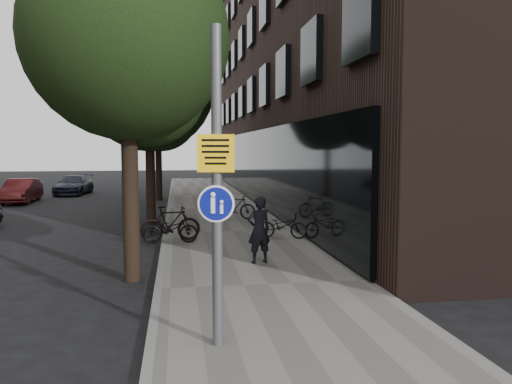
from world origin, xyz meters
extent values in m
plane|color=black|center=(0.00, 0.00, 0.00)|extent=(120.00, 120.00, 0.00)
cube|color=slate|center=(0.25, 10.00, 0.06)|extent=(4.50, 60.00, 0.12)
cube|color=slate|center=(-2.00, 10.00, 0.07)|extent=(0.15, 60.00, 0.13)
cube|color=black|center=(8.50, 22.00, 9.00)|extent=(12.00, 40.00, 18.00)
cylinder|color=black|center=(-2.60, 4.50, 1.60)|extent=(0.36, 0.36, 3.20)
sphere|color=black|center=(-2.60, 4.50, 5.30)|extent=(4.40, 4.40, 4.40)
sphere|color=black|center=(-2.20, 5.30, 4.30)|extent=(2.64, 2.64, 2.64)
cylinder|color=black|center=(-2.60, 13.00, 1.60)|extent=(0.36, 0.36, 3.20)
sphere|color=black|center=(-2.60, 13.00, 5.30)|extent=(5.00, 5.00, 5.00)
sphere|color=black|center=(-2.20, 13.80, 4.30)|extent=(3.00, 3.00, 3.00)
cylinder|color=black|center=(-2.60, 22.00, 1.60)|extent=(0.36, 0.36, 3.20)
sphere|color=black|center=(-2.60, 22.00, 5.30)|extent=(5.00, 5.00, 5.00)
sphere|color=black|center=(-2.20, 22.80, 4.30)|extent=(3.00, 3.00, 3.00)
cylinder|color=#595B5E|center=(-1.04, 0.30, 2.37)|extent=(0.15, 0.15, 4.50)
cube|color=yellow|center=(-1.04, 0.30, 2.87)|extent=(0.51, 0.15, 0.52)
cylinder|color=navy|center=(-1.04, 0.30, 2.17)|extent=(0.45, 0.12, 0.46)
cylinder|color=white|center=(-1.04, 0.30, 2.17)|extent=(0.51, 0.14, 0.52)
imported|color=black|center=(0.38, 5.25, 0.94)|extent=(0.67, 0.52, 1.64)
imported|color=black|center=(1.65, 8.45, 0.53)|extent=(1.63, 1.03, 0.81)
imported|color=black|center=(0.67, 12.85, 0.61)|extent=(1.68, 0.87, 0.97)
imported|color=black|center=(-1.80, 8.17, 0.54)|extent=(1.64, 0.67, 0.85)
imported|color=black|center=(-1.80, 8.52, 0.66)|extent=(1.85, 0.76, 1.08)
imported|color=maroon|center=(-9.89, 21.68, 0.65)|extent=(1.43, 3.94, 1.29)
imported|color=#1B2031|center=(-8.05, 26.23, 0.61)|extent=(2.07, 4.32, 1.21)
camera|label=1|loc=(-1.59, -6.66, 2.95)|focal=35.00mm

